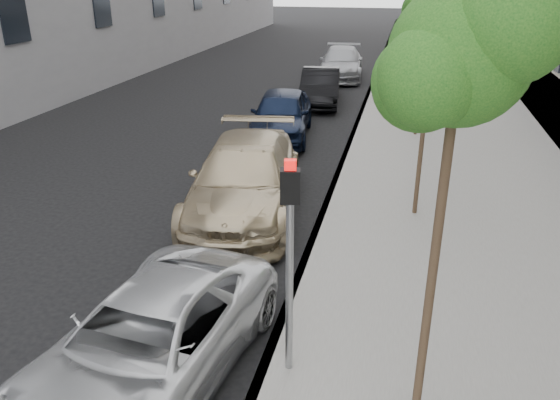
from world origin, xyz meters
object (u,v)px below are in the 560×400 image
(sedan_black, at_px, (320,87))
(sedan_rear, at_px, (341,63))
(tree_near, at_px, (463,56))
(sedan_blue, at_px, (281,114))
(signal_pole, at_px, (290,245))
(suv, at_px, (245,178))
(tree_mid, at_px, (433,53))
(minivan, at_px, (149,342))

(sedan_black, height_order, sedan_rear, sedan_rear)
(tree_near, relative_size, sedan_blue, 1.13)
(sedan_rear, bearing_deg, signal_pole, -89.12)
(tree_near, bearing_deg, suv, 122.77)
(sedan_blue, bearing_deg, sedan_rear, 80.44)
(suv, xyz_separation_m, sedan_black, (-0.04, 11.17, -0.10))
(suv, relative_size, sedan_black, 1.29)
(tree_near, distance_m, sedan_rear, 23.80)
(tree_near, xyz_separation_m, sedan_rear, (-3.79, 23.19, -3.75))
(tree_mid, bearing_deg, tree_near, -90.00)
(signal_pole, distance_m, sedan_rear, 22.54)
(minivan, height_order, sedan_rear, sedan_rear)
(signal_pole, distance_m, sedan_black, 16.59)
(suv, xyz_separation_m, sedan_blue, (-0.53, 6.08, -0.03))
(sedan_rear, bearing_deg, suv, -94.69)
(signal_pole, relative_size, suv, 0.54)
(signal_pole, xyz_separation_m, suv, (-2.16, 5.22, -1.22))
(suv, bearing_deg, sedan_rear, 81.65)
(tree_mid, distance_m, suv, 4.83)
(minivan, distance_m, suv, 5.78)
(minivan, distance_m, sedan_black, 16.94)
(sedan_rear, bearing_deg, tree_mid, -81.64)
(sedan_rear, bearing_deg, minivan, -93.69)
(sedan_blue, distance_m, sedan_black, 5.11)
(minivan, bearing_deg, sedan_black, 98.51)
(sedan_blue, distance_m, sedan_rear, 11.12)
(signal_pole, height_order, sedan_blue, signal_pole)
(minivan, xyz_separation_m, suv, (-0.37, 5.76, 0.17))
(sedan_black, distance_m, sedan_rear, 6.02)
(tree_mid, bearing_deg, sedan_rear, 102.77)
(tree_near, bearing_deg, minivan, 175.98)
(tree_mid, height_order, suv, tree_mid)
(tree_mid, xyz_separation_m, signal_pole, (-1.71, -5.71, -1.63))
(sedan_blue, relative_size, sedan_black, 1.06)
(tree_near, relative_size, minivan, 1.11)
(suv, bearing_deg, minivan, -94.38)
(signal_pole, distance_m, suv, 5.78)
(signal_pole, height_order, sedan_black, signal_pole)
(tree_mid, xyz_separation_m, minivan, (-3.50, -6.25, -3.01))
(minivan, distance_m, sedan_blue, 11.88)
(tree_mid, distance_m, sedan_black, 11.74)
(signal_pole, bearing_deg, sedan_rear, 84.56)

